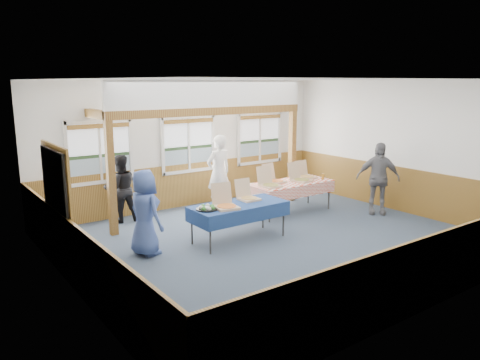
# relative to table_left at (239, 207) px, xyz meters

# --- Properties ---
(floor) EXTENTS (8.00, 8.00, 0.00)m
(floor) POSITION_rel_table_left_xyz_m (0.57, -0.47, -0.70)
(floor) COLOR #2C3B48
(floor) RESTS_ON ground
(ceiling) EXTENTS (8.00, 8.00, 0.00)m
(ceiling) POSITION_rel_table_left_xyz_m (0.57, -0.47, 2.50)
(ceiling) COLOR white
(ceiling) RESTS_ON wall_back
(wall_back) EXTENTS (8.00, 0.00, 8.00)m
(wall_back) POSITION_rel_table_left_xyz_m (0.57, 3.03, 0.90)
(wall_back) COLOR silver
(wall_back) RESTS_ON floor
(wall_front) EXTENTS (8.00, 0.00, 8.00)m
(wall_front) POSITION_rel_table_left_xyz_m (0.57, -3.97, 0.90)
(wall_front) COLOR silver
(wall_front) RESTS_ON floor
(wall_left) EXTENTS (0.00, 8.00, 8.00)m
(wall_left) POSITION_rel_table_left_xyz_m (-3.43, -0.47, 0.90)
(wall_left) COLOR silver
(wall_left) RESTS_ON floor
(wall_right) EXTENTS (0.00, 8.00, 8.00)m
(wall_right) POSITION_rel_table_left_xyz_m (4.57, -0.47, 0.90)
(wall_right) COLOR silver
(wall_right) RESTS_ON floor
(wainscot_back) EXTENTS (7.98, 0.05, 1.10)m
(wainscot_back) POSITION_rel_table_left_xyz_m (0.57, 3.00, -0.15)
(wainscot_back) COLOR brown
(wainscot_back) RESTS_ON floor
(wainscot_front) EXTENTS (7.98, 0.05, 1.10)m
(wainscot_front) POSITION_rel_table_left_xyz_m (0.57, -3.95, -0.15)
(wainscot_front) COLOR brown
(wainscot_front) RESTS_ON floor
(wainscot_left) EXTENTS (0.05, 6.98, 1.10)m
(wainscot_left) POSITION_rel_table_left_xyz_m (-3.40, -0.47, -0.15)
(wainscot_left) COLOR brown
(wainscot_left) RESTS_ON floor
(wainscot_right) EXTENTS (0.05, 6.98, 1.10)m
(wainscot_right) POSITION_rel_table_left_xyz_m (4.55, -0.47, -0.15)
(wainscot_right) COLOR brown
(wainscot_right) RESTS_ON floor
(cased_opening) EXTENTS (0.06, 1.30, 2.10)m
(cased_opening) POSITION_rel_table_left_xyz_m (-3.39, 0.43, 0.35)
(cased_opening) COLOR #2D2D2D
(cased_opening) RESTS_ON wall_left
(window_left) EXTENTS (1.56, 0.10, 1.46)m
(window_left) POSITION_rel_table_left_xyz_m (-1.73, 2.99, 0.98)
(window_left) COLOR silver
(window_left) RESTS_ON wall_back
(window_mid) EXTENTS (1.56, 0.10, 1.46)m
(window_mid) POSITION_rel_table_left_xyz_m (0.57, 2.99, 0.98)
(window_mid) COLOR silver
(window_mid) RESTS_ON wall_back
(window_right) EXTENTS (1.56, 0.10, 1.46)m
(window_right) POSITION_rel_table_left_xyz_m (2.87, 2.99, 0.98)
(window_right) COLOR silver
(window_right) RESTS_ON wall_back
(post_left) EXTENTS (0.15, 0.15, 2.40)m
(post_left) POSITION_rel_table_left_xyz_m (-1.93, 1.83, 0.50)
(post_left) COLOR brown
(post_left) RESTS_ON floor
(post_right) EXTENTS (0.15, 0.15, 2.40)m
(post_right) POSITION_rel_table_left_xyz_m (3.07, 1.83, 0.50)
(post_right) COLOR brown
(post_right) RESTS_ON floor
(cross_beam) EXTENTS (5.15, 0.18, 0.18)m
(cross_beam) POSITION_rel_table_left_xyz_m (0.57, 1.83, 1.79)
(cross_beam) COLOR brown
(cross_beam) RESTS_ON post_left
(table_left) EXTENTS (2.08, 1.14, 0.76)m
(table_left) POSITION_rel_table_left_xyz_m (0.00, 0.00, 0.00)
(table_left) COLOR #2D2D2D
(table_left) RESTS_ON floor
(table_right) EXTENTS (2.30, 1.65, 0.76)m
(table_right) POSITION_rel_table_left_xyz_m (2.25, 0.95, 0.00)
(table_right) COLOR #2D2D2D
(table_right) RESTS_ON floor
(pizza_box_a) EXTENTS (0.51, 0.59, 0.46)m
(pizza_box_a) POSITION_rel_table_left_xyz_m (-0.39, -0.11, 0.12)
(pizza_box_a) COLOR tan
(pizza_box_a) RESTS_ON table_left
(pizza_box_b) EXTENTS (0.39, 0.47, 0.41)m
(pizza_box_b) POSITION_rel_table_left_xyz_m (0.35, 0.16, 0.12)
(pizza_box_b) COLOR tan
(pizza_box_b) RESTS_ON table_left
(pizza_box_c) EXTENTS (0.44, 0.52, 0.46)m
(pizza_box_c) POSITION_rel_table_left_xyz_m (1.50, 0.85, 0.12)
(pizza_box_c) COLOR tan
(pizza_box_c) RESTS_ON table_right
(pizza_box_d) EXTENTS (0.47, 0.55, 0.44)m
(pizza_box_d) POSITION_rel_table_left_xyz_m (1.89, 1.14, 0.12)
(pizza_box_d) COLOR tan
(pizza_box_d) RESTS_ON table_right
(pizza_box_e) EXTENTS (0.50, 0.57, 0.45)m
(pizza_box_e) POSITION_rel_table_left_xyz_m (2.49, 0.87, 0.12)
(pizza_box_e) COLOR tan
(pizza_box_e) RESTS_ON table_right
(pizza_box_f) EXTENTS (0.39, 0.48, 0.42)m
(pizza_box_f) POSITION_rel_table_left_xyz_m (2.90, 1.09, 0.12)
(pizza_box_f) COLOR tan
(pizza_box_f) RESTS_ON table_right
(veggie_tray) EXTENTS (0.42, 0.42, 0.09)m
(veggie_tray) POSITION_rel_table_left_xyz_m (-0.75, -0.00, 0.09)
(veggie_tray) COLOR black
(veggie_tray) RESTS_ON table_left
(drink_glass) EXTENTS (0.07, 0.07, 0.15)m
(drink_glass) POSITION_rel_table_left_xyz_m (3.10, 0.70, 0.13)
(drink_glass) COLOR #A86B1C
(drink_glass) RESTS_ON table_right
(woman_white) EXTENTS (0.71, 0.49, 1.89)m
(woman_white) POSITION_rel_table_left_xyz_m (0.94, 2.17, 0.24)
(woman_white) COLOR silver
(woman_white) RESTS_ON floor
(woman_black) EXTENTS (0.80, 0.65, 1.55)m
(woman_black) POSITION_rel_table_left_xyz_m (-1.43, 2.63, 0.07)
(woman_black) COLOR black
(woman_black) RESTS_ON floor
(man_blue) EXTENTS (0.66, 0.87, 1.61)m
(man_blue) POSITION_rel_table_left_xyz_m (-1.86, 0.36, 0.10)
(man_blue) COLOR #3B5395
(man_blue) RESTS_ON floor
(person_grey) EXTENTS (1.03, 1.02, 1.75)m
(person_grey) POSITION_rel_table_left_xyz_m (3.87, -0.37, 0.17)
(person_grey) COLOR slate
(person_grey) RESTS_ON floor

